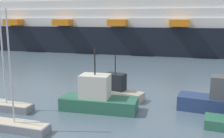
# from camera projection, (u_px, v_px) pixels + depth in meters

# --- Properties ---
(sailboat_2) EXTENTS (5.05, 1.55, 9.52)m
(sailboat_2) POSITION_uv_depth(u_px,v_px,m) (19.00, 125.00, 20.46)
(sailboat_2) COLOR gray
(sailboat_2) RESTS_ON ground_plane
(sailboat_3) EXTENTS (6.39, 1.68, 11.79)m
(sailboat_3) POSITION_uv_depth(u_px,v_px,m) (2.00, 104.00, 25.23)
(sailboat_3) COLOR gray
(sailboat_3) RESTS_ON ground_plane
(fishing_boat_1) EXTENTS (6.15, 2.85, 4.87)m
(fishing_boat_1) POSITION_uv_depth(u_px,v_px,m) (117.00, 90.00, 28.73)
(fishing_boat_1) COLOR #BCB29E
(fishing_boat_1) RESTS_ON ground_plane
(fishing_boat_3) EXTENTS (7.60, 3.29, 6.08)m
(fishing_boat_3) POSITION_uv_depth(u_px,v_px,m) (98.00, 98.00, 25.01)
(fishing_boat_3) COLOR #2D6B51
(fishing_boat_3) RESTS_ON ground_plane
(cruise_ship) EXTENTS (120.90, 25.60, 23.40)m
(cruise_ship) POSITION_uv_depth(u_px,v_px,m) (151.00, 23.00, 67.02)
(cruise_ship) COLOR black
(cruise_ship) RESTS_ON ground_plane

